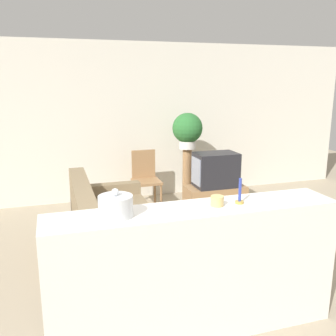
% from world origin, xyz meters
% --- Properties ---
extents(ground_plane, '(14.00, 14.00, 0.00)m').
position_xyz_m(ground_plane, '(0.00, 0.00, 0.00)').
color(ground_plane, tan).
extents(wall_back, '(9.00, 0.06, 2.70)m').
position_xyz_m(wall_back, '(0.00, 3.43, 1.35)').
color(wall_back, silver).
rests_on(wall_back, ground_plane).
extents(couch, '(0.98, 1.89, 0.88)m').
position_xyz_m(couch, '(-0.42, 1.26, 0.30)').
color(couch, '#847051').
rests_on(couch, ground_plane).
extents(tv_stand, '(0.94, 0.45, 0.44)m').
position_xyz_m(tv_stand, '(1.35, 2.18, 0.22)').
color(tv_stand, '#9E754C').
rests_on(tv_stand, ground_plane).
extents(television, '(0.66, 0.43, 0.53)m').
position_xyz_m(television, '(1.34, 2.18, 0.70)').
color(television, '#232328').
rests_on(television, tv_stand).
extents(wooden_chair, '(0.44, 0.44, 0.93)m').
position_xyz_m(wooden_chair, '(0.38, 2.83, 0.52)').
color(wooden_chair, '#9E754C').
rests_on(wooden_chair, ground_plane).
extents(plant_stand, '(0.15, 0.15, 0.94)m').
position_xyz_m(plant_stand, '(1.11, 2.81, 0.47)').
color(plant_stand, '#9E754C').
rests_on(plant_stand, ground_plane).
extents(potted_plant, '(0.50, 0.50, 0.60)m').
position_xyz_m(potted_plant, '(1.11, 2.81, 1.27)').
color(potted_plant, white).
rests_on(potted_plant, plant_stand).
extents(foreground_counter, '(2.37, 0.44, 1.08)m').
position_xyz_m(foreground_counter, '(0.00, -0.40, 0.54)').
color(foreground_counter, white).
rests_on(foreground_counter, ground_plane).
extents(decorative_bowl, '(0.25, 0.25, 0.21)m').
position_xyz_m(decorative_bowl, '(-0.63, -0.40, 1.16)').
color(decorative_bowl, silver).
rests_on(decorative_bowl, foreground_counter).
extents(candle_jar, '(0.11, 0.11, 0.08)m').
position_xyz_m(candle_jar, '(0.18, -0.40, 1.12)').
color(candle_jar, tan).
rests_on(candle_jar, foreground_counter).
extents(candlestick, '(0.07, 0.07, 0.21)m').
position_xyz_m(candlestick, '(0.37, -0.40, 1.15)').
color(candlestick, '#B7933D').
rests_on(candlestick, foreground_counter).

